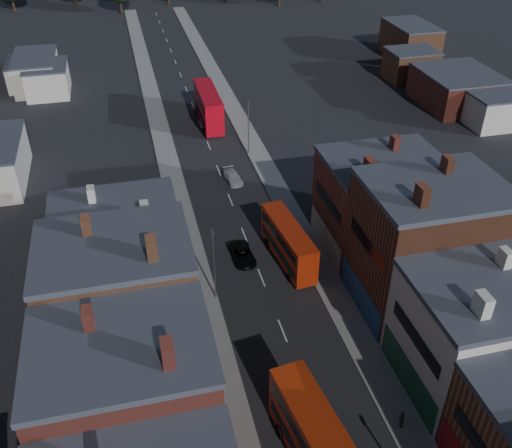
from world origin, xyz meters
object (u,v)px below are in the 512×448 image
car_3 (233,177)px  ped_3 (402,419)px  car_2 (243,254)px  bus_2 (208,106)px  bus_1 (288,242)px

car_3 → ped_3: size_ratio=2.73×
car_2 → car_3: bearing=79.4°
car_3 → bus_2: bearing=83.0°
bus_1 → car_2: bus_1 is taller
bus_1 → car_3: (-2.19, 18.47, -1.78)m
car_2 → car_3: size_ratio=1.08×
bus_1 → bus_2: bearing=87.1°
bus_1 → bus_2: (-2.00, 37.92, 0.50)m
bus_2 → ped_3: 60.56m
car_3 → ped_3: (4.72, -40.91, 0.29)m
bus_2 → car_2: 36.68m
ped_3 → bus_2: bearing=23.1°
bus_1 → car_2: (-4.70, 1.40, -1.76)m
bus_1 → car_3: 18.68m
bus_2 → ped_3: bearing=-85.1°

